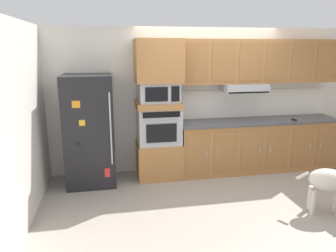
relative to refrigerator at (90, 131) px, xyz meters
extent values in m
plane|color=#9E9389|center=(2.03, -0.68, -0.88)|extent=(9.60, 9.60, 0.00)
cube|color=silver|center=(2.03, 0.43, 0.37)|extent=(6.20, 0.12, 2.50)
cube|color=silver|center=(-0.77, -0.68, 0.37)|extent=(0.12, 7.10, 2.50)
cube|color=black|center=(0.00, 0.00, 0.00)|extent=(0.76, 0.70, 1.76)
cylinder|color=silver|center=(0.33, -0.37, 0.10)|extent=(0.02, 0.02, 1.10)
cube|color=gold|center=(-0.08, -0.35, 0.21)|extent=(0.09, 0.01, 0.09)
cube|color=red|center=(0.25, -0.35, -0.59)|extent=(0.08, 0.01, 0.14)
cube|color=black|center=(-0.15, -0.35, -0.11)|extent=(0.07, 0.01, 0.06)
cube|color=orange|center=(-0.15, -0.35, 0.49)|extent=(0.12, 0.01, 0.10)
cube|color=#A8703D|center=(1.12, 0.07, -0.58)|extent=(0.74, 0.62, 0.60)
cube|color=#A8AAAF|center=(1.12, 0.07, 0.02)|extent=(0.70, 0.58, 0.60)
cube|color=black|center=(1.12, -0.23, -0.04)|extent=(0.49, 0.01, 0.30)
cube|color=black|center=(1.12, -0.23, 0.26)|extent=(0.59, 0.01, 0.09)
cylinder|color=#A8AAAF|center=(1.12, -0.25, 0.15)|extent=(0.56, 0.02, 0.02)
cube|color=#A8703D|center=(1.12, 0.07, 0.37)|extent=(0.74, 0.62, 0.10)
cube|color=#A8AAAF|center=(1.12, 0.07, 0.58)|extent=(0.64, 0.53, 0.32)
cube|color=black|center=(1.05, -0.20, 0.58)|extent=(0.35, 0.01, 0.22)
cube|color=black|center=(1.35, -0.20, 0.58)|extent=(0.13, 0.01, 0.24)
cube|color=#A8703D|center=(1.12, 0.07, 1.08)|extent=(0.74, 0.62, 0.68)
cube|color=#A8703D|center=(2.92, 0.07, -0.44)|extent=(2.85, 0.60, 0.88)
cube|color=#9A6738|center=(1.73, -0.24, -0.42)|extent=(0.40, 0.01, 0.70)
cylinder|color=#BCBCC1|center=(1.87, -0.25, -0.42)|extent=(0.01, 0.01, 0.12)
cube|color=#9A6738|center=(2.21, -0.24, -0.42)|extent=(0.40, 0.01, 0.70)
cylinder|color=#BCBCC1|center=(2.06, -0.25, -0.42)|extent=(0.01, 0.01, 0.12)
cube|color=#9A6738|center=(2.68, -0.24, -0.42)|extent=(0.40, 0.01, 0.70)
cylinder|color=#BCBCC1|center=(2.82, -0.25, -0.42)|extent=(0.01, 0.01, 0.12)
cube|color=#9A6738|center=(3.16, -0.24, -0.42)|extent=(0.40, 0.01, 0.70)
cylinder|color=#BCBCC1|center=(3.01, -0.25, -0.42)|extent=(0.01, 0.01, 0.12)
cube|color=#9A6738|center=(3.63, -0.24, -0.42)|extent=(0.40, 0.01, 0.70)
cylinder|color=#BCBCC1|center=(3.77, -0.25, -0.42)|extent=(0.01, 0.01, 0.12)
cube|color=#9A6738|center=(4.11, -0.24, -0.42)|extent=(0.40, 0.01, 0.70)
cylinder|color=#BCBCC1|center=(3.96, -0.25, -0.42)|extent=(0.01, 0.01, 0.12)
cube|color=#4C4C51|center=(2.92, 0.07, 0.02)|extent=(2.89, 0.64, 0.04)
cube|color=white|center=(2.92, 0.36, 0.29)|extent=(2.89, 0.02, 0.50)
cube|color=#A8703D|center=(2.92, 0.20, 1.05)|extent=(2.85, 0.34, 0.74)
cube|color=#A8AAAF|center=(2.62, 0.13, 0.61)|extent=(0.76, 0.48, 0.14)
cube|color=black|center=(2.62, -0.09, 0.55)|extent=(0.72, 0.04, 0.02)
cube|color=#9A6738|center=(1.73, 0.02, 1.05)|extent=(0.40, 0.01, 0.63)
cube|color=#9A6738|center=(2.21, 0.02, 1.05)|extent=(0.40, 0.01, 0.63)
cube|color=#9A6738|center=(2.68, 0.02, 1.05)|extent=(0.40, 0.01, 0.63)
cube|color=#9A6738|center=(3.16, 0.02, 1.05)|extent=(0.40, 0.01, 0.63)
cube|color=#9A6738|center=(3.63, 0.02, 1.05)|extent=(0.40, 0.01, 0.63)
cube|color=#9A6738|center=(4.11, 0.02, 1.05)|extent=(0.40, 0.01, 0.63)
cylinder|color=black|center=(3.50, -0.10, 0.05)|extent=(0.07, 0.10, 0.03)
cylinder|color=silver|center=(3.60, -0.05, 0.05)|extent=(0.07, 0.11, 0.01)
ellipsoid|color=beige|center=(3.10, -1.60, -0.40)|extent=(0.54, 0.45, 0.29)
cylinder|color=beige|center=(2.82, -1.48, -0.37)|extent=(0.17, 0.10, 0.13)
cylinder|color=beige|center=(3.28, -1.59, -0.72)|extent=(0.06, 0.06, 0.33)
cylinder|color=beige|center=(2.98, -1.46, -0.72)|extent=(0.06, 0.06, 0.33)
cylinder|color=beige|center=(2.92, -1.61, -0.72)|extent=(0.06, 0.06, 0.33)
camera|label=1|loc=(0.32, -5.03, 1.29)|focal=34.00mm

